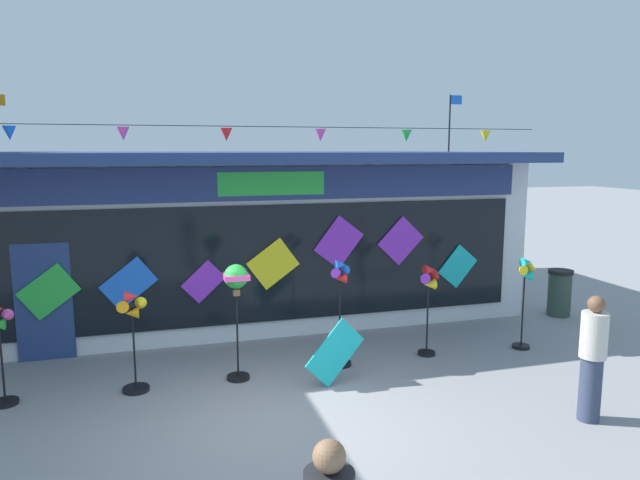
% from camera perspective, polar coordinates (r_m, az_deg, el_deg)
% --- Properties ---
extents(ground_plane, '(80.00, 80.00, 0.00)m').
position_cam_1_polar(ground_plane, '(8.00, -4.68, -17.34)').
color(ground_plane, gray).
extents(kite_shop_building, '(11.23, 6.69, 4.87)m').
position_cam_1_polar(kite_shop_building, '(13.59, -7.18, 1.28)').
color(kite_shop_building, silver).
rests_on(kite_shop_building, ground_plane).
extents(wind_spinner_far_left, '(0.38, 0.35, 1.47)m').
position_cam_1_polar(wind_spinner_far_left, '(9.22, -28.82, -8.79)').
color(wind_spinner_far_left, black).
rests_on(wind_spinner_far_left, ground_plane).
extents(wind_spinner_left, '(0.42, 0.39, 1.53)m').
position_cam_1_polar(wind_spinner_left, '(8.95, -17.80, -8.34)').
color(wind_spinner_left, black).
rests_on(wind_spinner_left, ground_plane).
extents(wind_spinner_center_left, '(0.38, 0.38, 1.81)m').
position_cam_1_polar(wind_spinner_center_left, '(8.95, -8.18, -4.70)').
color(wind_spinner_center_left, black).
rests_on(wind_spinner_center_left, ground_plane).
extents(wind_spinner_center_right, '(0.39, 0.38, 1.78)m').
position_cam_1_polar(wind_spinner_center_right, '(9.50, 1.99, -6.12)').
color(wind_spinner_center_right, black).
rests_on(wind_spinner_center_right, ground_plane).
extents(wind_spinner_right, '(0.44, 0.30, 1.61)m').
position_cam_1_polar(wind_spinner_right, '(10.13, 10.61, -4.92)').
color(wind_spinner_right, black).
rests_on(wind_spinner_right, ground_plane).
extents(wind_spinner_far_right, '(0.41, 0.30, 1.66)m').
position_cam_1_polar(wind_spinner_far_right, '(10.91, 19.42, -4.23)').
color(wind_spinner_far_right, black).
rests_on(wind_spinner_far_right, ground_plane).
extents(person_near_camera, '(0.34, 0.34, 1.68)m').
position_cam_1_polar(person_near_camera, '(8.48, 25.07, -10.37)').
color(person_near_camera, '#333D56').
rests_on(person_near_camera, ground_plane).
extents(trash_bin, '(0.52, 0.52, 0.99)m').
position_cam_1_polar(trash_bin, '(13.51, 22.36, -4.76)').
color(trash_bin, '#2D4238').
rests_on(trash_bin, ground_plane).
extents(display_kite_on_ground, '(0.99, 0.23, 0.99)m').
position_cam_1_polar(display_kite_on_ground, '(8.95, 1.48, -10.93)').
color(display_kite_on_ground, '#19B7BC').
rests_on(display_kite_on_ground, ground_plane).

